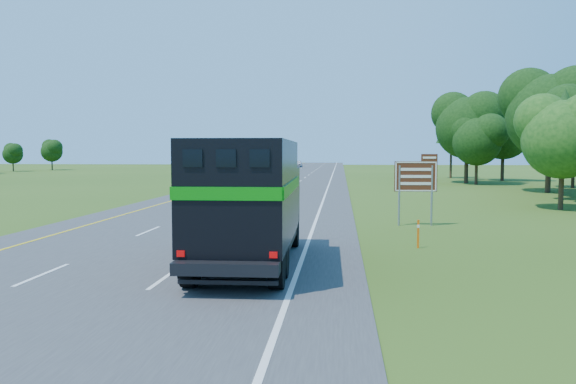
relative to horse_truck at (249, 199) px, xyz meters
name	(u,v)px	position (x,y,z in m)	size (l,w,h in m)	color
ground	(70,295)	(-3.92, -3.94, -2.12)	(300.00, 300.00, 0.00)	#314F15
road	(281,184)	(-3.92, 46.06, -2.10)	(15.00, 260.00, 0.04)	#38383A
lane_markings	(281,183)	(-3.92, 46.06, -2.07)	(11.15, 260.00, 0.01)	yellow
horse_truck	(249,199)	(0.00, 0.00, 0.00)	(2.93, 8.83, 3.89)	black
white_suv	(249,177)	(-7.30, 44.47, -1.29)	(2.62, 5.69, 1.58)	white
far_car	(298,164)	(-7.28, 116.64, -1.26)	(1.93, 4.79, 1.63)	silver
exit_sign	(416,179)	(6.51, 10.41, 0.15)	(2.06, 0.17, 3.50)	gray
delineator	(418,233)	(5.74, 3.87, -1.54)	(0.09, 0.05, 1.07)	#F65E0C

